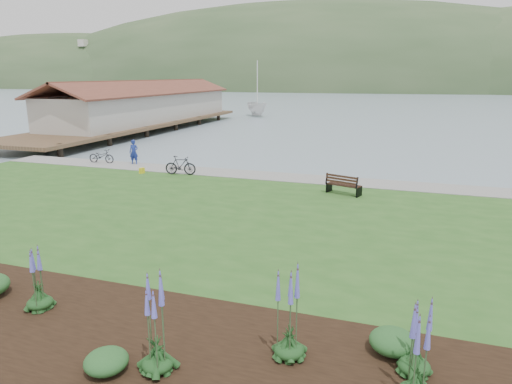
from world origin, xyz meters
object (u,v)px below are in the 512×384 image
Objects in this scene: park_bench at (343,184)px; person at (134,150)px; bicycle_a at (101,156)px; sailboat at (257,116)px.

person is (-13.79, 3.36, 0.42)m from park_bench.
sailboat is (-2.73, 40.11, -0.86)m from bicycle_a.
person is at bearing -174.92° from park_bench.
person is at bearing -119.50° from sailboat.
person is 0.07× the size of sailboat.
park_bench is at bearing -105.38° from bicycle_a.
sailboat is at bearing 132.29° from park_bench.
person is 2.34m from bicycle_a.
sailboat reaches higher than bicycle_a.
bicycle_a is (-2.27, -0.30, -0.47)m from person.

